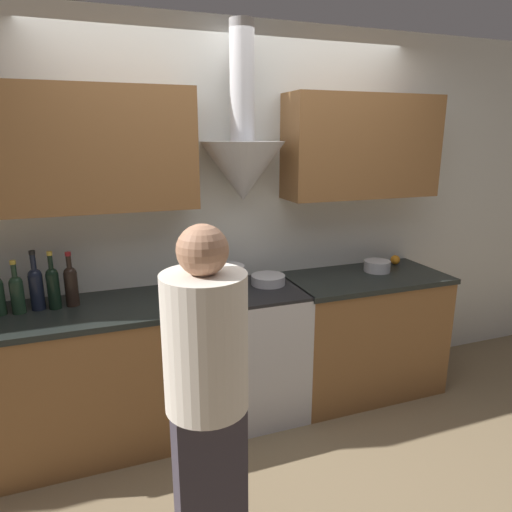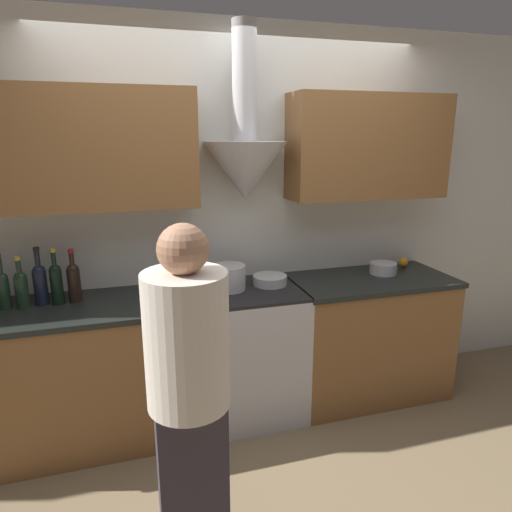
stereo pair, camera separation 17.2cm
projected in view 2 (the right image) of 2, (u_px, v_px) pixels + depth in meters
name	position (u px, v px, depth m)	size (l,w,h in m)	color
ground_plane	(267.00, 439.00, 2.91)	(12.00, 12.00, 0.00)	#847051
wall_back	(233.00, 198.00, 3.08)	(8.40, 0.55, 2.60)	silver
counter_left	(91.00, 373.00, 2.83)	(1.47, 0.62, 0.90)	brown
counter_right	(367.00, 336.00, 3.35)	(1.15, 0.62, 0.90)	brown
stove_range	(252.00, 351.00, 3.11)	(0.64, 0.60, 0.90)	silver
wine_bottle_2	(3.00, 288.00, 2.63)	(0.07, 0.07, 0.33)	black
wine_bottle_3	(21.00, 287.00, 2.65)	(0.07, 0.07, 0.31)	black
wine_bottle_4	(40.00, 282.00, 2.69)	(0.08, 0.08, 0.35)	black
wine_bottle_5	(56.00, 282.00, 2.70)	(0.07, 0.07, 0.34)	black
wine_bottle_6	(74.00, 280.00, 2.74)	(0.08, 0.08, 0.33)	black
stock_pot	(229.00, 277.00, 2.97)	(0.22, 0.22, 0.16)	silver
mixing_bowl	(270.00, 280.00, 3.08)	(0.23, 0.23, 0.06)	silver
orange_fruit	(403.00, 262.00, 3.49)	(0.07, 0.07, 0.07)	orange
saucepan	(383.00, 268.00, 3.32)	(0.19, 0.19, 0.08)	silver
person_foreground_left	(189.00, 399.00, 1.81)	(0.33, 0.33, 1.58)	#38333D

